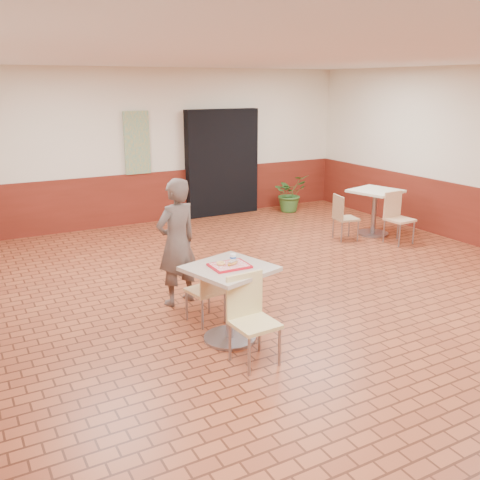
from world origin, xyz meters
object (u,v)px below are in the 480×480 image
chair_second_front (397,215)px  chair_main_back (209,286)px  second_table (375,205)px  ring_donut (221,263)px  chair_main_front (250,314)px  customer (177,242)px  potted_plant (290,193)px  chair_second_left (343,215)px  paper_cup (233,258)px  main_table (230,291)px  serving_tray (230,266)px  long_john_donut (233,263)px

chair_second_front → chair_main_back: bearing=-164.9°
second_table → ring_donut: bearing=-150.8°
chair_main_front → customer: (-0.07, 1.72, 0.30)m
potted_plant → chair_second_left: bearing=-100.3°
paper_cup → second_table: 4.89m
ring_donut → chair_second_left: (3.65, 2.44, -0.43)m
customer → chair_second_front: size_ratio=1.81×
second_table → main_table: bearing=-149.9°
paper_cup → chair_second_left: size_ratio=0.10×
potted_plant → main_table: bearing=-129.8°
serving_tray → chair_second_front: bearing=24.0°
paper_cup → customer: bearing=99.0°
second_table → chair_second_front: 0.58m
main_table → long_john_donut: long_john_donut is taller
long_john_donut → paper_cup: bearing=59.7°
chair_main_back → long_john_donut: bearing=85.1°
long_john_donut → chair_second_left: size_ratio=0.19×
chair_main_front → second_table: (4.35, 3.00, 0.06)m
customer → serving_tray: customer is taller
chair_main_front → ring_donut: bearing=92.0°
long_john_donut → chair_second_front: long_john_donut is taller
main_table → chair_second_front: (4.30, 1.92, -0.07)m
chair_main_back → customer: customer is taller
main_table → chair_main_front: size_ratio=0.93×
customer → potted_plant: bearing=-155.0°
chair_main_front → customer: size_ratio=0.56×
chair_main_front → chair_second_front: 4.96m
ring_donut → potted_plant: ring_donut is taller
main_table → ring_donut: 0.33m
chair_main_back → ring_donut: (-0.06, -0.44, 0.42)m
ring_donut → second_table: 5.05m
second_table → potted_plant: size_ratio=1.04×
serving_tray → potted_plant: 6.26m
customer → ring_donut: customer is taller
ring_donut → chair_second_left: 4.41m
long_john_donut → ring_donut: bearing=152.2°
long_john_donut → potted_plant: bearing=50.5°
chair_second_left → potted_plant: size_ratio=1.01×
ring_donut → second_table: ring_donut is taller
ring_donut → potted_plant: bearing=49.4°
customer → potted_plant: size_ratio=2.00×
main_table → potted_plant: bearing=50.2°
chair_second_left → chair_second_front: size_ratio=0.91×
customer → potted_plant: (4.09, 3.58, -0.40)m
second_table → customer: bearing=-163.9°
main_table → long_john_donut: size_ratio=5.47×
chair_second_left → chair_second_front: chair_second_front is taller
ring_donut → chair_main_front: bearing=-84.7°
chair_main_back → potted_plant: chair_main_back is taller
chair_second_left → potted_plant: bearing=0.7°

